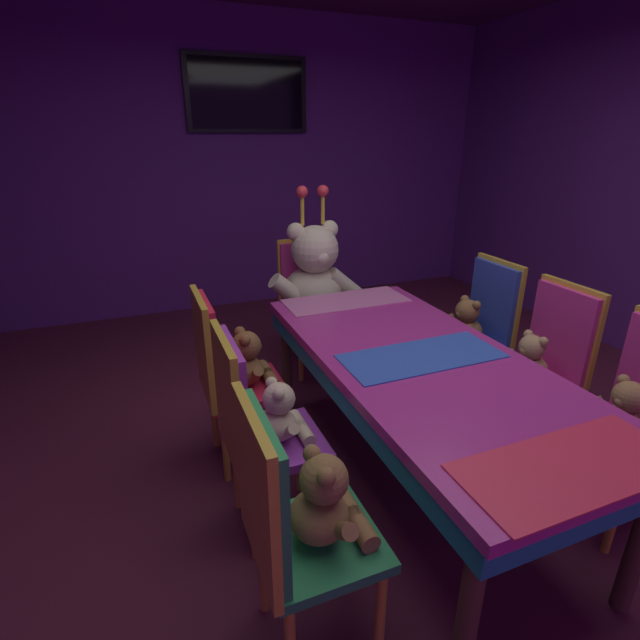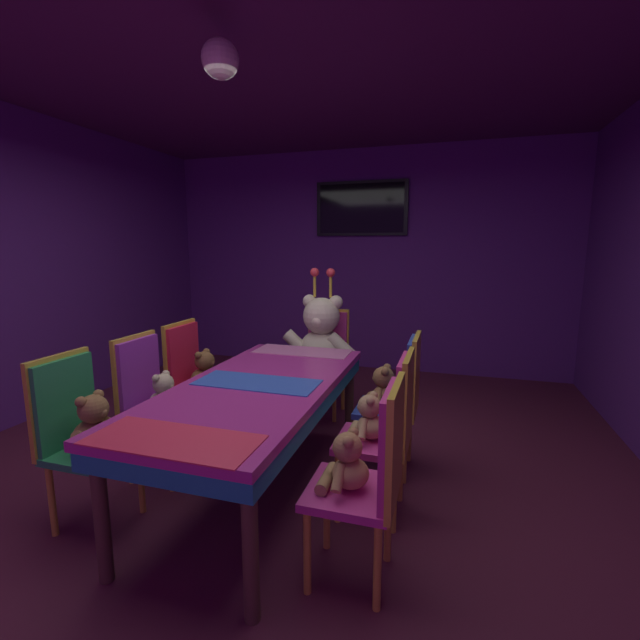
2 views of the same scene
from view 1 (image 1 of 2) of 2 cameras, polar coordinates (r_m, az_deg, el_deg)
name	(u,v)px [view 1 (image 1 of 2)]	position (r m, az deg, el deg)	size (l,w,h in m)	color
ground_plane	(411,483)	(2.68, 10.86, -18.71)	(7.90, 7.90, 0.00)	#591E33
wall_back	(249,167)	(5.03, -8.57, 17.81)	(5.20, 0.12, 2.80)	#59267F
banquet_table	(420,373)	(2.32, 11.98, -6.30)	(0.90, 2.02, 0.75)	#B22D8C
chair_left_0	(282,515)	(1.62, -4.56, -22.37)	(0.42, 0.41, 0.98)	#268C4C
teddy_left_0	(325,502)	(1.65, 0.63, -21.11)	(0.27, 0.34, 0.32)	olive
chair_left_1	(248,419)	(2.06, -8.69, -11.67)	(0.42, 0.41, 0.98)	purple
teddy_left_1	(280,415)	(2.10, -4.78, -11.35)	(0.23, 0.30, 0.28)	beige
chair_left_2	(221,366)	(2.51, -11.89, -5.39)	(0.42, 0.41, 0.98)	red
teddy_left_2	(248,362)	(2.54, -8.64, -4.97)	(0.26, 0.33, 0.31)	brown
teddy_right_0	(624,414)	(2.49, 32.78, -9.46)	(0.23, 0.30, 0.28)	#9E7247
chair_right_1	(550,354)	(2.87, 25.94, -3.66)	(0.42, 0.41, 0.98)	#CC338C
teddy_right_1	(529,361)	(2.78, 23.85, -4.57)	(0.23, 0.29, 0.28)	tan
chair_right_2	(484,320)	(3.22, 19.12, 0.02)	(0.42, 0.41, 0.98)	#2D47B2
teddy_right_2	(465,324)	(3.14, 17.08, -0.50)	(0.25, 0.32, 0.30)	olive
throne_chair	(307,291)	(3.61, -1.54, 3.55)	(0.41, 0.42, 0.98)	#CC338C
king_teddy_bear	(315,277)	(3.41, -0.56, 5.24)	(0.72, 0.56, 0.93)	beige
wall_tv	(247,94)	(4.94, -8.75, 25.29)	(1.15, 0.06, 0.67)	black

